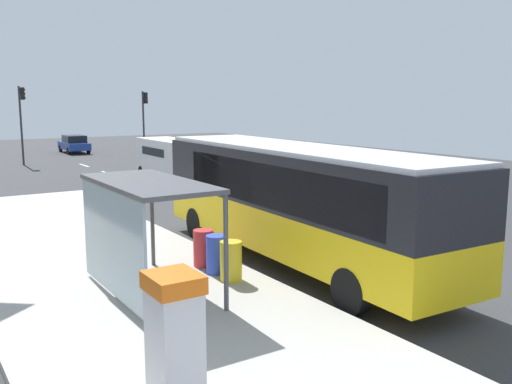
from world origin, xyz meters
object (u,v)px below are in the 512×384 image
object	(u,v)px
recycling_bin_blue	(217,254)
traffic_light_far_side	(22,113)
traffic_light_near_side	(144,114)
sedan_near	(74,144)
recycling_bin_red	(203,248)
bus_shelter	(135,209)
white_van	(170,156)
bus	(294,197)
recycling_bin_yellow	(231,261)
ticket_machine	(175,341)

from	to	relation	value
recycling_bin_blue	traffic_light_far_side	size ratio (longest dim) A/B	0.18
traffic_light_near_side	sedan_near	bearing A→B (deg)	111.36
recycling_bin_blue	recycling_bin_red	size ratio (longest dim) A/B	1.00
recycling_bin_blue	bus_shelter	size ratio (longest dim) A/B	0.24
white_van	sedan_near	world-z (taller)	white_van
bus	bus_shelter	size ratio (longest dim) A/B	2.77
recycling_bin_yellow	traffic_light_near_side	distance (m)	31.15
traffic_light_far_side	bus_shelter	xyz separation A→B (m)	(-3.31, -29.97, -1.48)
white_van	sedan_near	size ratio (longest dim) A/B	1.17
white_van	sedan_near	bearing A→B (deg)	89.72
recycling_bin_yellow	traffic_light_far_side	xyz separation A→B (m)	(1.09, 30.27, 2.92)
bus_shelter	traffic_light_far_side	bearing A→B (deg)	83.70
white_van	bus	bearing A→B (deg)	-103.12
bus	traffic_light_near_side	xyz separation A→B (m)	(7.21, 28.60, 1.57)
sedan_near	recycling_bin_blue	xyz separation A→B (m)	(-6.50, -36.95, -0.14)
recycling_bin_yellow	traffic_light_far_side	bearing A→B (deg)	87.93
bus	recycling_bin_red	distance (m)	2.81
white_van	recycling_bin_yellow	world-z (taller)	white_van
recycling_bin_red	traffic_light_near_side	size ratio (longest dim) A/B	0.18
recycling_bin_yellow	sedan_near	bearing A→B (deg)	80.21
white_van	recycling_bin_yellow	xyz separation A→B (m)	(-6.40, -17.65, -0.69)
ticket_machine	traffic_light_near_side	world-z (taller)	traffic_light_near_side
bus	traffic_light_far_side	xyz separation A→B (m)	(-1.39, 29.40, 1.73)
ticket_machine	recycling_bin_yellow	xyz separation A→B (m)	(3.48, 4.43, -0.52)
recycling_bin_yellow	bus_shelter	xyz separation A→B (m)	(-2.21, 0.30, 1.44)
recycling_bin_blue	traffic_light_far_side	world-z (taller)	traffic_light_far_side
recycling_bin_yellow	traffic_light_near_side	world-z (taller)	traffic_light_near_side
traffic_light_far_side	bus	bearing A→B (deg)	-87.29
sedan_near	traffic_light_far_side	world-z (taller)	traffic_light_far_side
bus	traffic_light_near_side	size ratio (longest dim) A/B	2.16
white_van	sedan_near	distance (m)	20.01
white_van	traffic_light_near_side	xyz separation A→B (m)	(3.30, 11.82, 2.07)
bus	recycling_bin_yellow	world-z (taller)	bus
white_van	recycling_bin_blue	xyz separation A→B (m)	(-6.40, -16.95, -0.69)
ticket_machine	recycling_bin_blue	size ratio (longest dim) A/B	2.04
white_van	traffic_light_near_side	world-z (taller)	traffic_light_near_side
recycling_bin_red	traffic_light_far_side	xyz separation A→B (m)	(1.09, 28.87, 2.92)
traffic_light_near_side	bus_shelter	distance (m)	31.54
recycling_bin_blue	bus_shelter	xyz separation A→B (m)	(-2.21, -0.40, 1.44)
recycling_bin_red	traffic_light_near_side	xyz separation A→B (m)	(9.70, 28.07, 2.75)
bus	recycling_bin_blue	world-z (taller)	bus
traffic_light_far_side	bus_shelter	bearing A→B (deg)	-96.30
recycling_bin_yellow	bus_shelter	bearing A→B (deg)	172.37
sedan_near	traffic_light_near_side	size ratio (longest dim) A/B	0.87
recycling_bin_red	traffic_light_far_side	size ratio (longest dim) A/B	0.18
recycling_bin_yellow	recycling_bin_blue	world-z (taller)	same
bus	bus_shelter	xyz separation A→B (m)	(-4.70, -0.57, 0.25)
traffic_light_near_side	bus_shelter	size ratio (longest dim) A/B	1.28
recycling_bin_yellow	traffic_light_far_side	world-z (taller)	traffic_light_far_side
sedan_near	recycling_bin_blue	bearing A→B (deg)	-99.97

